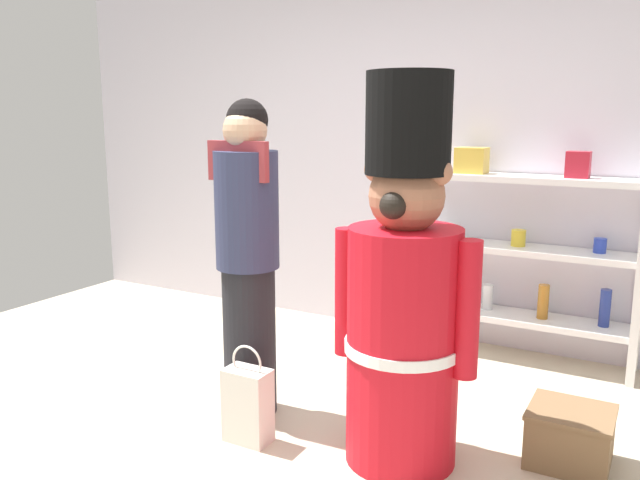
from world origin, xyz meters
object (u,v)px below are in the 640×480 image
at_px(shopping_bag, 248,404).
at_px(display_crate, 570,436).
at_px(merchandise_shelf, 516,243).
at_px(person_shopper, 248,253).
at_px(teddy_bear_guard, 404,301).

distance_m(shopping_bag, display_crate, 1.53).
xyz_separation_m(merchandise_shelf, shopping_bag, (-0.87, -1.78, -0.58)).
height_order(person_shopper, display_crate, person_shopper).
relative_size(merchandise_shelf, teddy_bear_guard, 0.86).
bearing_deg(person_shopper, teddy_bear_guard, -4.08).
distance_m(teddy_bear_guard, display_crate, 1.01).
relative_size(person_shopper, shopping_bag, 3.36).
xyz_separation_m(person_shopper, shopping_bag, (0.18, -0.28, -0.69)).
relative_size(teddy_bear_guard, display_crate, 4.77).
height_order(teddy_bear_guard, shopping_bag, teddy_bear_guard).
distance_m(person_shopper, display_crate, 1.79).
xyz_separation_m(merchandise_shelf, person_shopper, (-1.05, -1.51, 0.11)).
bearing_deg(shopping_bag, display_crate, 21.28).
relative_size(merchandise_shelf, shopping_bag, 3.07).
bearing_deg(shopping_bag, teddy_bear_guard, 16.46).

